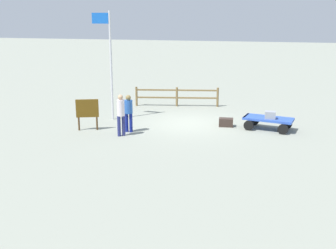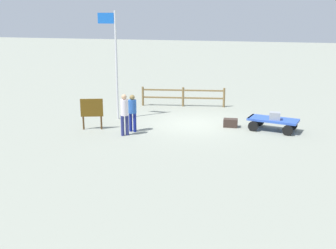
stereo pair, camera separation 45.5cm
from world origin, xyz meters
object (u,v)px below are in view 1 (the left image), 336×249
Objects in this scene: luggage_cart at (268,121)px; flagpole at (109,58)px; worker_trailing at (121,112)px; worker_lead at (129,110)px; suitcase_grey at (270,115)px; signboard at (87,110)px; suitcase_olive at (226,122)px.

flagpole is at bearing -0.78° from luggage_cart.
luggage_cart is 6.48m from worker_trailing.
flagpole is at bearing -50.85° from worker_lead.
flagpole is (1.46, -2.57, 1.97)m from worker_trailing.
suitcase_grey is 0.33× the size of signboard.
flagpole is at bearing -97.67° from signboard.
signboard reaches higher than luggage_cart.
luggage_cart reaches higher than suitcase_olive.
suitcase_grey is at bearing 177.85° from flagpole.
worker_trailing is at bearing 31.83° from suitcase_olive.
flagpole reaches higher than worker_lead.
suitcase_olive is 6.24m from signboard.
worker_trailing is at bearing 20.77° from suitcase_grey.
flagpole is 3.71× the size of signboard.
worker_trailing reaches higher than suitcase_olive.
suitcase_olive is (1.93, -0.26, -0.52)m from suitcase_grey.
worker_trailing reaches higher than suitcase_grey.
suitcase_olive is at bearing -2.60° from luggage_cart.
worker_trailing is (0.11, 0.65, 0.05)m from worker_lead.
flagpole reaches higher than suitcase_grey.
worker_trailing reaches higher than worker_lead.
worker_trailing reaches higher than luggage_cart.
luggage_cart is at bearing -64.70° from suitcase_grey.
flagpole is (1.57, -1.92, 2.02)m from worker_lead.
luggage_cart is 4.93× the size of suitcase_grey.
worker_lead is at bearing 129.15° from flagpole.
suitcase_grey is at bearing -159.23° from worker_trailing.
suitcase_grey is at bearing 115.30° from luggage_cart.
worker_trailing is (5.96, 2.47, 0.60)m from luggage_cart.
worker_trailing is at bearing 119.50° from flagpole.
worker_lead is 1.85m from signboard.
worker_lead is at bearing 17.32° from luggage_cart.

